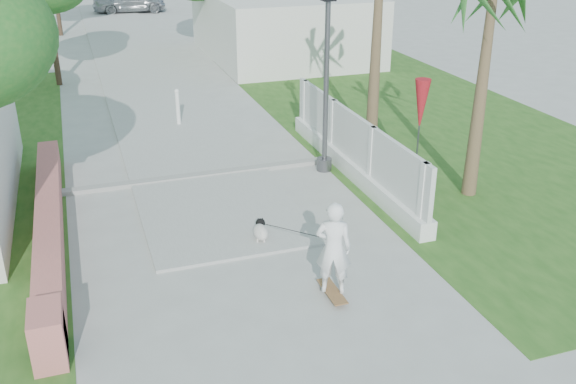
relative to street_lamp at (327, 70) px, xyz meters
name	(u,v)px	position (x,y,z in m)	size (l,w,h in m)	color
ground	(281,322)	(-2.90, -5.50, -2.43)	(90.00, 90.00, 0.00)	#B7B7B2
path_strip	(133,56)	(-2.90, 14.50, -2.40)	(3.20, 36.00, 0.06)	#B7B7B2
curb	(200,175)	(-2.90, 0.50, -2.38)	(6.50, 0.25, 0.10)	#999993
grass_right	(423,123)	(4.10, 2.50, -2.42)	(8.00, 20.00, 0.01)	#29561B
pink_wall	(49,233)	(-6.20, -1.95, -2.11)	(0.45, 8.20, 0.80)	#CF726A
lattice_fence	(353,153)	(0.50, -0.50, -1.88)	(0.35, 7.00, 1.50)	white
building_right	(283,25)	(3.10, 12.50, -1.13)	(6.00, 8.00, 2.60)	silver
street_lamp	(327,70)	(0.00, 0.00, 0.00)	(0.44, 0.44, 4.44)	#59595E
bollard	(178,106)	(-2.70, 4.50, -1.84)	(0.14, 0.14, 1.09)	white
patio_umbrella	(421,106)	(1.90, -1.00, -0.74)	(0.36, 0.36, 2.30)	#59595E
palm_near	(491,9)	(2.50, -2.30, 1.53)	(1.80, 1.80, 4.70)	brown
skateboarder	(301,236)	(-2.15, -4.32, -1.67)	(0.91, 2.75, 1.67)	olive
dog	(261,231)	(-2.46, -2.94, -2.20)	(0.38, 0.58, 0.41)	silver
parked_car	(129,0)	(-1.70, 26.93, -1.71)	(1.69, 4.20, 1.43)	#ABADB3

